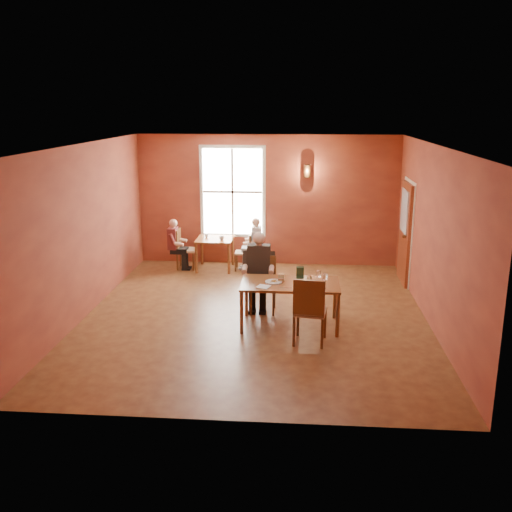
# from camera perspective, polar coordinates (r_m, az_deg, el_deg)

# --- Properties ---
(ground) EXTENTS (6.00, 7.00, 0.01)m
(ground) POSITION_cam_1_polar(r_m,az_deg,el_deg) (10.21, -0.09, -5.99)
(ground) COLOR brown
(ground) RESTS_ON ground
(wall_back) EXTENTS (6.00, 0.04, 3.00)m
(wall_back) POSITION_cam_1_polar(r_m,az_deg,el_deg) (13.20, 1.14, 5.57)
(wall_back) COLOR brown
(wall_back) RESTS_ON ground
(wall_front) EXTENTS (6.00, 0.04, 3.00)m
(wall_front) POSITION_cam_1_polar(r_m,az_deg,el_deg) (6.42, -2.63, -4.59)
(wall_front) COLOR brown
(wall_front) RESTS_ON ground
(wall_left) EXTENTS (0.04, 7.00, 3.00)m
(wall_left) POSITION_cam_1_polar(r_m,az_deg,el_deg) (10.45, -16.74, 2.44)
(wall_left) COLOR brown
(wall_left) RESTS_ON ground
(wall_right) EXTENTS (0.04, 7.00, 3.00)m
(wall_right) POSITION_cam_1_polar(r_m,az_deg,el_deg) (9.99, 17.33, 1.85)
(wall_right) COLOR brown
(wall_right) RESTS_ON ground
(ceiling) EXTENTS (6.00, 7.00, 0.04)m
(ceiling) POSITION_cam_1_polar(r_m,az_deg,el_deg) (9.56, -0.10, 11.06)
(ceiling) COLOR white
(ceiling) RESTS_ON wall_back
(window) EXTENTS (1.36, 0.10, 1.96)m
(window) POSITION_cam_1_polar(r_m,az_deg,el_deg) (13.19, -2.36, 6.43)
(window) COLOR white
(window) RESTS_ON wall_back
(door) EXTENTS (0.12, 1.04, 2.10)m
(door) POSITION_cam_1_polar(r_m,az_deg,el_deg) (12.28, 14.62, 2.23)
(door) COLOR maroon
(door) RESTS_ON ground
(wall_sconce) EXTENTS (0.16, 0.16, 0.28)m
(wall_sconce) POSITION_cam_1_polar(r_m,az_deg,el_deg) (12.98, 5.14, 8.47)
(wall_sconce) COLOR brown
(wall_sconce) RESTS_ON wall_back
(main_table) EXTENTS (1.63, 0.92, 0.77)m
(main_table) POSITION_cam_1_polar(r_m,az_deg,el_deg) (9.65, 3.41, -4.85)
(main_table) COLOR brown
(main_table) RESTS_ON ground
(chair_diner_main) EXTENTS (0.44, 0.44, 1.00)m
(chair_diner_main) POSITION_cam_1_polar(r_m,az_deg,el_deg) (10.25, 0.70, -2.94)
(chair_diner_main) COLOR #3E200C
(chair_diner_main) RESTS_ON ground
(diner_main) EXTENTS (0.55, 0.55, 1.37)m
(diner_main) POSITION_cam_1_polar(r_m,az_deg,el_deg) (10.17, 0.69, -2.01)
(diner_main) COLOR black
(diner_main) RESTS_ON ground
(chair_empty) EXTENTS (0.54, 0.54, 1.09)m
(chair_empty) POSITION_cam_1_polar(r_m,az_deg,el_deg) (8.97, 5.45, -5.35)
(chair_empty) COLOR #552B19
(chair_empty) RESTS_ON ground
(plate_food) EXTENTS (0.36, 0.36, 0.04)m
(plate_food) POSITION_cam_1_polar(r_m,az_deg,el_deg) (9.53, 1.78, -2.55)
(plate_food) COLOR white
(plate_food) RESTS_ON main_table
(sandwich) EXTENTS (0.10, 0.10, 0.12)m
(sandwich) POSITION_cam_1_polar(r_m,az_deg,el_deg) (9.56, 2.53, -2.24)
(sandwich) COLOR tan
(sandwich) RESTS_ON main_table
(goblet_a) EXTENTS (0.09, 0.09, 0.22)m
(goblet_a) POSITION_cam_1_polar(r_m,az_deg,el_deg) (9.57, 6.26, -2.00)
(goblet_a) COLOR white
(goblet_a) RESTS_ON main_table
(goblet_b) EXTENTS (0.10, 0.10, 0.21)m
(goblet_b) POSITION_cam_1_polar(r_m,az_deg,el_deg) (9.41, 6.89, -2.32)
(goblet_b) COLOR white
(goblet_b) RESTS_ON main_table
(goblet_c) EXTENTS (0.09, 0.09, 0.19)m
(goblet_c) POSITION_cam_1_polar(r_m,az_deg,el_deg) (9.35, 5.38, -2.47)
(goblet_c) COLOR white
(goblet_c) RESTS_ON main_table
(menu_stand) EXTENTS (0.13, 0.07, 0.21)m
(menu_stand) POSITION_cam_1_polar(r_m,az_deg,el_deg) (9.75, 4.43, -1.66)
(menu_stand) COLOR #26452A
(menu_stand) RESTS_ON main_table
(knife) EXTENTS (0.21, 0.05, 0.00)m
(knife) POSITION_cam_1_polar(r_m,az_deg,el_deg) (9.26, 3.02, -3.19)
(knife) COLOR silver
(knife) RESTS_ON main_table
(napkin) EXTENTS (0.26, 0.26, 0.01)m
(napkin) POSITION_cam_1_polar(r_m,az_deg,el_deg) (9.30, 0.73, -3.08)
(napkin) COLOR white
(napkin) RESTS_ON main_table
(sunglasses) EXTENTS (0.13, 0.10, 0.02)m
(sunglasses) POSITION_cam_1_polar(r_m,az_deg,el_deg) (9.26, 6.59, -3.24)
(sunglasses) COLOR black
(sunglasses) RESTS_ON main_table
(second_table) EXTENTS (0.81, 0.81, 0.71)m
(second_table) POSITION_cam_1_polar(r_m,az_deg,el_deg) (12.99, -4.12, 0.22)
(second_table) COLOR brown
(second_table) RESTS_ON ground
(chair_diner_white) EXTENTS (0.37, 0.37, 0.83)m
(chair_diner_white) POSITION_cam_1_polar(r_m,az_deg,el_deg) (12.90, -1.27, 0.43)
(chair_diner_white) COLOR #533216
(chair_diner_white) RESTS_ON ground
(diner_white) EXTENTS (0.46, 0.46, 1.14)m
(diner_white) POSITION_cam_1_polar(r_m,az_deg,el_deg) (12.86, -1.14, 1.09)
(diner_white) COLOR white
(diner_white) RESTS_ON ground
(chair_diner_maroon) EXTENTS (0.41, 0.41, 0.92)m
(chair_diner_maroon) POSITION_cam_1_polar(r_m,az_deg,el_deg) (13.08, -6.95, 0.71)
(chair_diner_maroon) COLOR brown
(chair_diner_maroon) RESTS_ON ground
(diner_maroon) EXTENTS (0.45, 0.45, 1.12)m
(diner_maroon) POSITION_cam_1_polar(r_m,az_deg,el_deg) (13.06, -7.09, 1.15)
(diner_maroon) COLOR maroon
(diner_maroon) RESTS_ON ground
(cup_a) EXTENTS (0.12, 0.12, 0.09)m
(cup_a) POSITION_cam_1_polar(r_m,az_deg,el_deg) (12.76, -3.44, 1.81)
(cup_a) COLOR white
(cup_a) RESTS_ON second_table
(cup_b) EXTENTS (0.11, 0.11, 0.08)m
(cup_b) POSITION_cam_1_polar(r_m,az_deg,el_deg) (13.02, -4.96, 2.03)
(cup_b) COLOR white
(cup_b) RESTS_ON second_table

